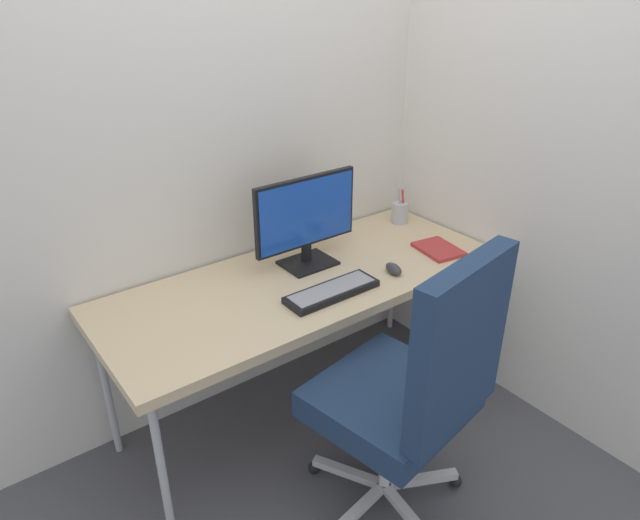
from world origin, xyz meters
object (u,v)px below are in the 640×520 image
(office_chair, at_px, (414,387))
(mouse, at_px, (394,269))
(keyboard, at_px, (332,291))
(notebook, at_px, (438,249))
(pen_holder, at_px, (400,212))
(monitor, at_px, (306,218))

(office_chair, xyz_separation_m, mouse, (0.36, 0.48, 0.13))
(keyboard, relative_size, notebook, 1.86)
(office_chair, bearing_deg, pen_holder, 48.76)
(monitor, relative_size, pen_holder, 2.62)
(keyboard, bearing_deg, notebook, 1.60)
(office_chair, height_order, pen_holder, office_chair)
(monitor, bearing_deg, notebook, -25.33)
(keyboard, height_order, mouse, mouse)
(office_chair, relative_size, notebook, 5.29)
(monitor, bearing_deg, mouse, -50.92)
(office_chair, relative_size, keyboard, 2.85)
(mouse, bearing_deg, office_chair, -115.65)
(monitor, distance_m, pen_holder, 0.66)
(notebook, bearing_deg, mouse, -164.59)
(keyboard, bearing_deg, pen_holder, 26.84)
(monitor, bearing_deg, office_chair, -98.83)
(office_chair, relative_size, mouse, 11.72)
(monitor, bearing_deg, pen_holder, 7.71)
(monitor, distance_m, mouse, 0.42)
(office_chair, distance_m, keyboard, 0.52)
(office_chair, bearing_deg, monitor, 81.17)
(office_chair, bearing_deg, keyboard, 85.32)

